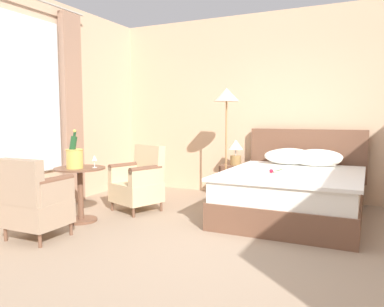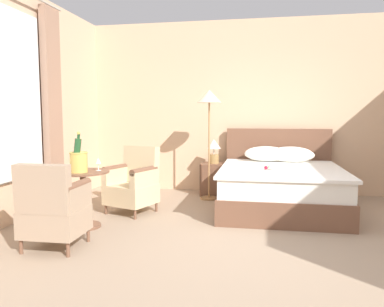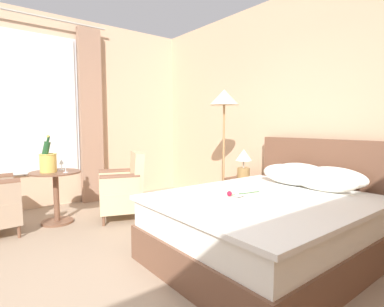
# 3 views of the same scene
# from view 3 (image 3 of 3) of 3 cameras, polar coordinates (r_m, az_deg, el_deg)

# --- Properties ---
(wall_headboard_side) EXTENTS (6.40, 0.12, 2.98)m
(wall_headboard_side) POSITION_cam_3_polar(r_m,az_deg,el_deg) (4.01, 23.62, 7.94)
(wall_headboard_side) COLOR #D5AF8A
(wall_headboard_side) RESTS_ON ground
(wall_window_side) EXTENTS (0.27, 5.84, 2.98)m
(wall_window_side) POSITION_cam_3_polar(r_m,az_deg,el_deg) (5.13, -31.70, 6.96)
(wall_window_side) COLOR #D4AF8C
(wall_window_side) RESTS_ON ground
(bed) EXTENTS (1.73, 2.13, 1.12)m
(bed) POSITION_cam_3_polar(r_m,az_deg,el_deg) (3.10, 15.34, -12.35)
(bed) COLOR brown
(bed) RESTS_ON ground
(nightstand) EXTENTS (0.44, 0.40, 0.54)m
(nightstand) POSITION_cam_3_polar(r_m,az_deg,el_deg) (4.32, 9.70, -8.22)
(nightstand) COLOR brown
(nightstand) RESTS_ON ground
(bedside_lamp) EXTENTS (0.23, 0.23, 0.41)m
(bedside_lamp) POSITION_cam_3_polar(r_m,az_deg,el_deg) (4.23, 9.81, -1.49)
(bedside_lamp) COLOR #9A7945
(bedside_lamp) RESTS_ON nightstand
(floor_lamp_brass) EXTENTS (0.39, 0.39, 1.74)m
(floor_lamp_brass) POSITION_cam_3_polar(r_m,az_deg,el_deg) (3.97, 6.13, 8.54)
(floor_lamp_brass) COLOR #A1784B
(floor_lamp_brass) RESTS_ON ground
(side_table_round) EXTENTS (0.63, 0.63, 0.68)m
(side_table_round) POSITION_cam_3_polar(r_m,az_deg,el_deg) (4.32, -24.46, -6.76)
(side_table_round) COLOR brown
(side_table_round) RESTS_ON ground
(champagne_bucket) EXTENTS (0.21, 0.21, 0.48)m
(champagne_bucket) POSITION_cam_3_polar(r_m,az_deg,el_deg) (4.24, -25.77, -1.22)
(champagne_bucket) COLOR #D2B153
(champagne_bucket) RESTS_ON side_table_round
(wine_glass_near_bucket) EXTENTS (0.07, 0.07, 0.15)m
(wine_glass_near_bucket) POSITION_cam_3_polar(r_m,az_deg,el_deg) (4.12, -22.97, -1.85)
(wine_glass_near_bucket) COLOR white
(wine_glass_near_bucket) RESTS_ON side_table_round
(wine_glass_near_edge) EXTENTS (0.07, 0.07, 0.14)m
(wine_glass_near_edge) POSITION_cam_3_polar(r_m,az_deg,el_deg) (4.38, -23.60, -1.60)
(wine_glass_near_edge) COLOR white
(wine_glass_near_edge) RESTS_ON side_table_round
(armchair_by_window) EXTENTS (0.74, 0.74, 0.92)m
(armchair_by_window) POSITION_cam_3_polar(r_m,az_deg,el_deg) (4.24, -12.86, -6.64)
(armchair_by_window) COLOR brown
(armchair_by_window) RESTS_ON ground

